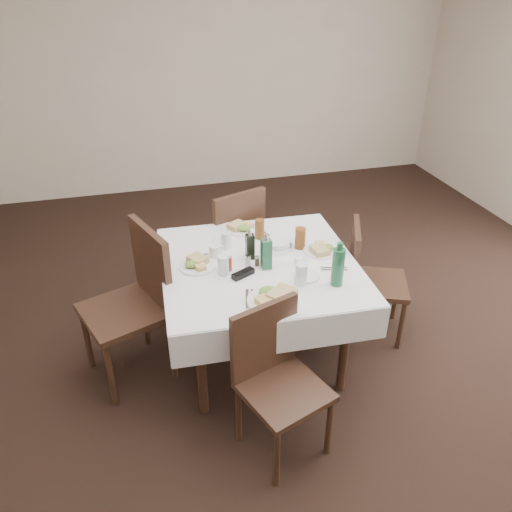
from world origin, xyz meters
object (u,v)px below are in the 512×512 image
Objects in this scene: bread_basket at (278,245)px; coffee_mug at (215,252)px; water_w at (223,265)px; chair_south at (275,371)px; green_bottle at (338,266)px; chair_east at (367,274)px; oil_cruet_green at (266,253)px; ketchup_bottle at (228,263)px; water_n at (226,240)px; oil_cruet_dark at (250,246)px; water_s at (301,274)px; chair_north at (233,236)px; water_e at (301,237)px; chair_west at (137,295)px; dining_table at (259,274)px.

bread_basket is 1.51× the size of coffee_mug.
water_w is 0.48m from bread_basket.
green_bottle is at bearing 36.69° from chair_south.
chair_south is 1.01× the size of chair_east.
oil_cruet_green reaches higher than ketchup_bottle.
chair_east is 7.49× the size of water_n.
water_w is at bearing -144.52° from oil_cruet_dark.
water_s is (0.34, -0.55, 0.01)m from water_n.
chair_east is (0.83, -0.73, -0.05)m from chair_north.
water_s is 0.45m from bread_basket.
water_e is (0.16, 0.45, -0.00)m from water_s.
chair_east is 0.84× the size of chair_west.
chair_south is at bearing -94.51° from oil_cruet_dark.
chair_east is 6.96× the size of coffee_mug.
bread_basket is at bearing 25.77° from ketchup_bottle.
green_bottle is (0.43, -0.43, 0.03)m from oil_cruet_dark.
chair_south is 0.72m from green_bottle.
green_bottle is (0.49, 0.37, 0.38)m from chair_south.
oil_cruet_green is (-0.80, -0.14, 0.37)m from chair_east.
oil_cruet_dark reaches higher than bread_basket.
chair_east is 3.10× the size of green_bottle.
dining_table is at bearing -155.87° from water_e.
chair_west is 4.72× the size of oil_cruet_dark.
oil_cruet_dark is 0.61m from green_bottle.
ketchup_bottle is (0.04, 0.04, -0.01)m from water_w.
chair_north is at bearing 86.20° from chair_south.
oil_cruet_green is at bearing -69.42° from dining_table.
chair_west reaches higher than dining_table.
water_s reaches higher than ketchup_bottle.
chair_east is at bearing -9.84° from water_e.
oil_cruet_dark is at bearing -168.26° from water_e.
dining_table is 0.26m from ketchup_bottle.
chair_west is 8.12× the size of water_w.
oil_cruet_dark is at bearing 120.48° from water_s.
water_s is 0.73× the size of bread_basket.
chair_west is (-0.79, 0.08, -0.08)m from dining_table.
ketchup_bottle is at bearing -161.17° from water_e.
water_w is at bearing -163.09° from dining_table.
water_e is 1.08× the size of water_w.
water_e is 0.39m from oil_cruet_dark.
chair_west is at bearing 130.24° from chair_south.
water_n is (-0.06, 0.97, 0.31)m from chair_south.
water_s is at bearing -45.40° from coffee_mug.
chair_west is at bearing 163.91° from water_w.
green_bottle is (1.17, -0.44, 0.29)m from chair_west.
water_e is (0.50, -0.10, 0.01)m from water_n.
water_w is at bearing -172.52° from chair_east.
chair_south is 0.96m from bread_basket.
chair_south is at bearing -101.41° from oil_cruet_green.
water_e is 0.58m from ketchup_bottle.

